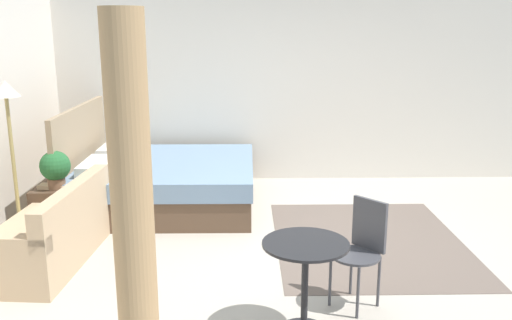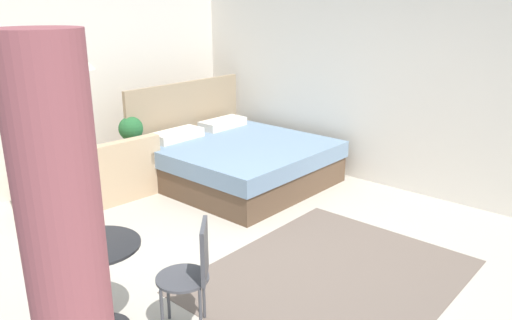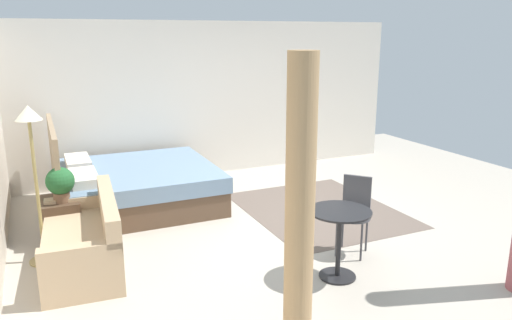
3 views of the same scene
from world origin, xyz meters
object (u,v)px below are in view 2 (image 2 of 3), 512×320
floor_lamp (87,91)px  cafe_chair_near_window (193,268)px  bed (235,159)px  potted_plant (131,130)px  balcony_table (99,272)px  couch (91,181)px  nightstand (138,163)px

floor_lamp → cafe_chair_near_window: bearing=-110.0°
bed → cafe_chair_near_window: 3.21m
floor_lamp → cafe_chair_near_window: floor_lamp is taller
potted_plant → balcony_table: size_ratio=0.57×
couch → cafe_chair_near_window: size_ratio=1.91×
bed → potted_plant: bed is taller
bed → potted_plant: bearing=134.4°
potted_plant → floor_lamp: (-0.43, 0.24, 0.55)m
nightstand → cafe_chair_near_window: cafe_chair_near_window is taller
balcony_table → cafe_chair_near_window: size_ratio=0.83×
bed → floor_lamp: 2.08m
nightstand → floor_lamp: size_ratio=0.32×
couch → nightstand: (0.83, 0.19, -0.02)m
potted_plant → floor_lamp: floor_lamp is taller
floor_lamp → balcony_table: (-1.60, -2.67, -0.79)m
cafe_chair_near_window → bed: bearing=37.8°
couch → floor_lamp: size_ratio=0.97×
couch → potted_plant: size_ratio=4.02×
floor_lamp → cafe_chair_near_window: size_ratio=1.96×
couch → potted_plant: potted_plant is taller
potted_plant → balcony_table: bearing=-130.0°
nightstand → potted_plant: size_ratio=1.34×
bed → couch: 1.87m
floor_lamp → balcony_table: bearing=-121.0°
nightstand → balcony_table: 3.27m
potted_plant → balcony_table: (-2.03, -2.43, -0.24)m
couch → potted_plant: (0.73, 0.16, 0.47)m
balcony_table → cafe_chair_near_window: 0.68m
potted_plant → bed: bearing=-45.6°
potted_plant → cafe_chair_near_window: bearing=-118.4°
balcony_table → nightstand: bearing=49.1°
potted_plant → floor_lamp: 0.74m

